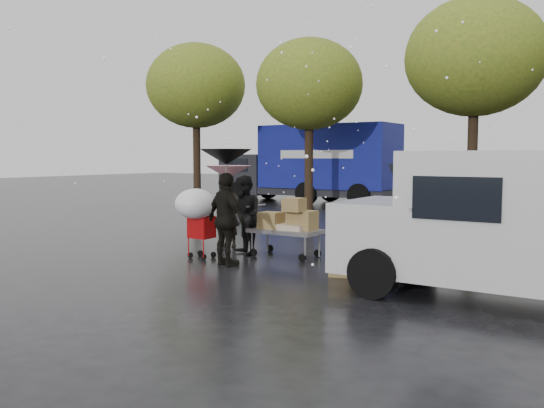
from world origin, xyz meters
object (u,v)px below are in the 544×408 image
Objects in this scene: white_van at (517,223)px; person_pink at (228,213)px; shopping_cart at (196,208)px; blue_truck at (313,164)px; vendor_cart at (289,223)px; person_black at (226,219)px; yellow_taxi at (520,195)px.

person_pink is at bearing 164.86° from white_van.
shopping_cart is 6.18m from white_van.
person_pink is 0.19× the size of blue_truck.
shopping_cart is 0.18× the size of blue_truck.
vendor_cart is (1.91, -0.43, -0.07)m from person_pink.
blue_truck is (-5.89, 14.15, 0.85)m from person_black.
blue_truck is at bearing 82.13° from yellow_taxi.
person_black reaches higher than shopping_cart.
vendor_cart is at bearing -92.21° from person_black.
person_pink is 1.05× the size of vendor_cart.
white_van is (6.18, -0.13, 0.10)m from shopping_cart.
yellow_taxi is (2.48, 12.12, -0.03)m from vendor_cart.
person_black is 15.35m from blue_truck.
yellow_taxi is at bearing 99.36° from white_van.
blue_truck reaches higher than white_van.
white_van is at bearing -1.24° from shopping_cart.
person_pink reaches higher than yellow_taxi.
person_black is 1.24× the size of shopping_cart.
person_pink is at bearing -69.84° from blue_truck.
person_pink is 13.09m from blue_truck.
white_van reaches higher than yellow_taxi.
person_pink is 0.32× the size of white_van.
vendor_cart is at bearing 163.89° from white_van.
yellow_taxi is at bearing -3.64° from blue_truck.
blue_truck is (-6.41, 12.68, 1.03)m from vendor_cart.
white_van is (5.22, 0.11, 0.25)m from person_black.
white_van is at bearing -174.86° from yellow_taxi.
vendor_cart is 0.31× the size of white_van.
blue_truck reaches higher than yellow_taxi.
vendor_cart is at bearing -63.19° from blue_truck.
white_van is 1.20× the size of yellow_taxi.
person_black is 1.57m from vendor_cart.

